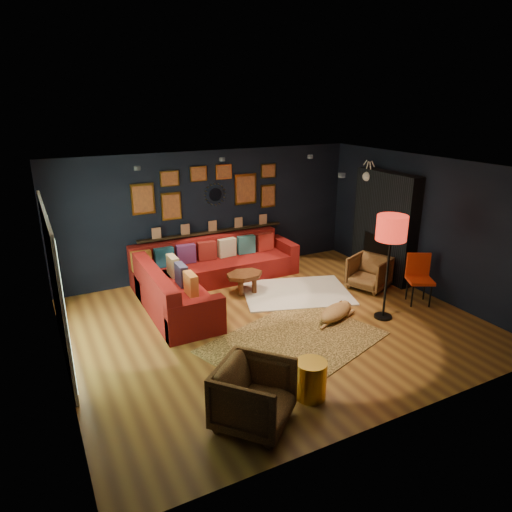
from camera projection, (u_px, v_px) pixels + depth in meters
name	position (u px, v px, depth m)	size (l,w,h in m)	color
floor	(274.00, 324.00, 7.66)	(6.50, 6.50, 0.00)	brown
room_walls	(276.00, 233.00, 7.14)	(6.50, 6.50, 6.50)	black
sectional	(201.00, 277.00, 8.81)	(3.41, 2.69, 0.86)	maroon
ledge	(213.00, 232.00, 9.61)	(3.20, 0.12, 0.04)	black
gallery_wall	(210.00, 190.00, 9.35)	(3.15, 0.04, 1.02)	gold
sunburst_mirror	(215.00, 194.00, 9.43)	(0.47, 0.16, 0.47)	silver
fireplace	(384.00, 229.00, 9.42)	(0.31, 1.60, 2.20)	black
deer_head	(374.00, 176.00, 9.52)	(0.50, 0.28, 0.45)	white
sliding_door	(56.00, 285.00, 6.42)	(0.06, 2.80, 2.20)	white
ceiling_spots	(253.00, 164.00, 7.50)	(3.30, 2.50, 0.06)	black
shag_rug	(296.00, 293.00, 8.85)	(2.01, 1.47, 0.03)	silver
leopard_rug	(294.00, 342.00, 7.07)	(2.60, 1.86, 0.01)	tan
coffee_table	(245.00, 277.00, 8.78)	(0.81, 0.64, 0.38)	brown
pouf	(186.00, 311.00, 7.64)	(0.57, 0.57, 0.37)	maroon
armchair_left	(254.00, 393.00, 5.19)	(0.81, 0.76, 0.83)	#B4763D
armchair_right	(369.00, 271.00, 8.99)	(0.70, 0.65, 0.72)	#B4763D
gold_stool	(311.00, 379.00, 5.72)	(0.40, 0.40, 0.50)	gold
orange_chair	(419.00, 274.00, 8.33)	(0.58, 0.58, 0.92)	black
floor_lamp	(391.00, 232.00, 7.37)	(0.50, 0.50, 1.81)	black
dog	(336.00, 310.00, 7.74)	(1.08, 0.53, 0.34)	tan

